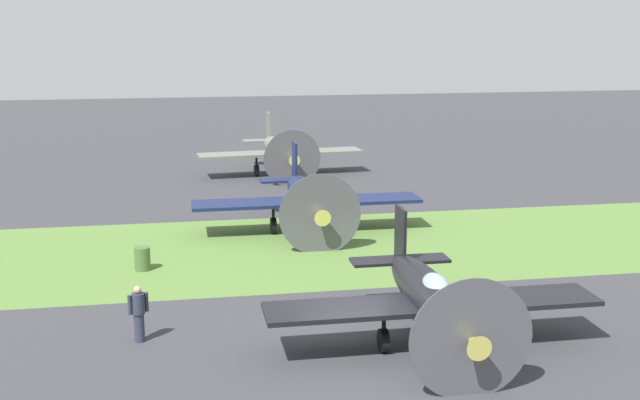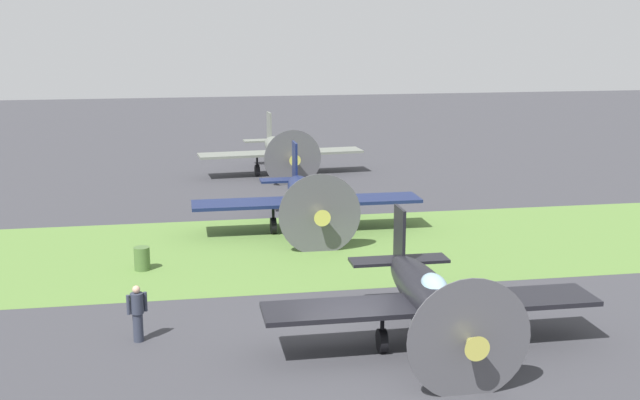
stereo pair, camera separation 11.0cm
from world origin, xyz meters
name	(u,v)px [view 2 (the right image)]	position (x,y,z in m)	size (l,w,h in m)	color
ground_plane	(345,349)	(0.00, 0.00, 0.00)	(160.00, 160.00, 0.00)	#38383D
grass_verge	(294,249)	(0.00, -10.59, 0.00)	(120.00, 11.00, 0.01)	#567A38
airplane_lead	(429,296)	(-2.47, 0.06, 1.47)	(9.78, 7.79, 3.51)	black
airplane_wingman	(306,197)	(-1.02, -13.61, 1.54)	(10.25, 8.17, 3.68)	#141E47
airplane_trail	(280,150)	(-1.58, -27.37, 1.52)	(10.20, 8.07, 3.62)	slate
ground_crew_chief	(137,312)	(5.93, -1.61, 0.91)	(0.59, 0.38, 1.73)	#2D3342
fuel_drum	(142,259)	(6.09, -8.75, 0.45)	(0.60, 0.60, 0.90)	#476633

